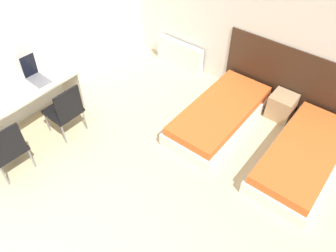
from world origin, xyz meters
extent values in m
cube|color=silver|center=(0.00, 4.56, 1.35)|extent=(5.64, 0.05, 2.70)
cube|color=silver|center=(-2.34, 2.27, 1.35)|extent=(0.05, 5.53, 2.70)
cube|color=#382316|center=(0.96, 4.52, 0.57)|extent=(2.41, 0.03, 1.13)
cube|color=silver|center=(0.26, 3.51, 0.11)|extent=(0.91, 1.97, 0.22)
cube|color=#E05B23|center=(0.26, 3.51, 0.29)|extent=(0.83, 1.89, 0.14)
cube|color=silver|center=(1.66, 3.51, 0.11)|extent=(0.91, 1.97, 0.22)
cube|color=#E05B23|center=(1.66, 3.51, 0.29)|extent=(0.83, 1.89, 0.14)
cube|color=tan|center=(0.96, 4.30, 0.21)|extent=(0.39, 0.39, 0.42)
cube|color=silver|center=(-1.25, 4.44, 0.25)|extent=(1.03, 0.12, 0.51)
cube|color=beige|center=(-2.01, 1.36, 0.76)|extent=(0.61, 2.09, 0.04)
cube|color=beige|center=(-2.01, 2.39, 0.37)|extent=(0.55, 0.04, 0.74)
cube|color=black|center=(-1.55, 1.86, 0.41)|extent=(0.48, 0.48, 0.05)
cube|color=black|center=(-1.33, 1.85, 0.67)|extent=(0.04, 0.43, 0.46)
cylinder|color=slate|center=(-1.76, 1.66, 0.19)|extent=(0.02, 0.02, 0.39)
cylinder|color=slate|center=(-1.75, 2.07, 0.19)|extent=(0.02, 0.02, 0.39)
cylinder|color=slate|center=(-1.35, 1.65, 0.19)|extent=(0.02, 0.02, 0.39)
cylinder|color=slate|center=(-1.34, 2.06, 0.19)|extent=(0.02, 0.02, 0.39)
cube|color=black|center=(-1.55, 0.87, 0.41)|extent=(0.50, 0.50, 0.05)
cube|color=black|center=(-1.33, 0.86, 0.67)|extent=(0.06, 0.43, 0.46)
cylinder|color=slate|center=(-1.74, 1.09, 0.19)|extent=(0.02, 0.02, 0.39)
cylinder|color=slate|center=(-1.36, 0.65, 0.19)|extent=(0.02, 0.02, 0.39)
cylinder|color=slate|center=(-1.33, 1.06, 0.19)|extent=(0.02, 0.02, 0.39)
cube|color=slate|center=(-1.99, 1.86, 0.79)|extent=(0.37, 0.24, 0.02)
cube|color=black|center=(-2.16, 1.86, 0.98)|extent=(0.05, 0.23, 0.36)
camera|label=1|loc=(2.02, -0.05, 3.79)|focal=35.00mm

